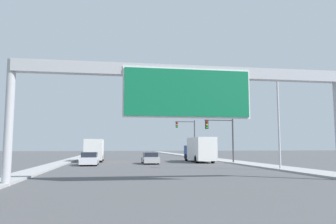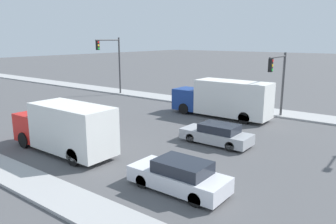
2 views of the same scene
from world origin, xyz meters
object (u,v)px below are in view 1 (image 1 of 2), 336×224
car_far_left (90,159)px  traffic_light_near_intersection (223,133)px  truck_box_secondary (94,150)px  car_mid_left (150,158)px  street_lamp_right (274,110)px  sign_gantry (187,88)px  traffic_light_mid_block (189,133)px  truck_box_primary (200,150)px

car_far_left → traffic_light_near_intersection: (16.03, 1.14, 3.09)m
truck_box_secondary → car_mid_left: bearing=-42.7°
car_far_left → street_lamp_right: street_lamp_right is taller
car_far_left → street_lamp_right: size_ratio=0.52×
sign_gantry → traffic_light_near_intersection: size_ratio=3.62×
car_mid_left → car_far_left: bearing=-164.6°
traffic_light_near_intersection → sign_gantry: bearing=-114.2°
truck_box_secondary → car_far_left: bearing=-90.0°
sign_gantry → traffic_light_mid_block: (9.17, 40.10, -1.03)m
traffic_light_mid_block → truck_box_primary: bearing=-97.7°
car_far_left → street_lamp_right: 20.42m
car_mid_left → truck_box_secondary: truck_box_secondary is taller
truck_box_primary → truck_box_secondary: bearing=166.9°
sign_gantry → truck_box_primary: (7.00, 24.07, -3.94)m
truck_box_primary → sign_gantry: bearing=-106.2°
car_mid_left → street_lamp_right: 16.50m
car_far_left → traffic_light_mid_block: bearing=52.6°
sign_gantry → car_mid_left: (0.00, 20.89, -4.94)m
street_lamp_right → traffic_light_near_intersection: bearing=94.7°
sign_gantry → traffic_light_near_intersection: sign_gantry is taller
traffic_light_mid_block → street_lamp_right: street_lamp_right is taller
traffic_light_near_intersection → street_lamp_right: 11.62m
street_lamp_right → car_mid_left: bearing=129.1°
car_far_left → traffic_light_near_intersection: traffic_light_near_intersection is taller
car_far_left → truck_box_primary: (14.00, 5.11, 0.97)m
sign_gantry → car_far_left: (-7.00, 18.96, -4.91)m
truck_box_secondary → sign_gantry: bearing=-75.6°
truck_box_primary → street_lamp_right: street_lamp_right is taller
traffic_light_near_intersection → truck_box_primary: bearing=117.1°
street_lamp_right → truck_box_primary: bearing=100.9°
traffic_light_mid_block → street_lamp_right: bearing=-88.5°
truck_box_secondary → truck_box_primary: bearing=-13.1°
car_mid_left → car_far_left: (-7.00, -1.93, 0.04)m
sign_gantry → street_lamp_right: (9.98, 8.63, -0.24)m
car_mid_left → traffic_light_near_intersection: size_ratio=0.83×
street_lamp_right → car_far_left: bearing=148.7°
car_mid_left → car_far_left: size_ratio=0.99×
traffic_light_near_intersection → car_mid_left: bearing=175.0°
sign_gantry → car_mid_left: bearing=90.0°
car_mid_left → car_far_left: car_far_left is taller
traffic_light_near_intersection → traffic_light_mid_block: traffic_light_mid_block is taller
car_mid_left → street_lamp_right: (9.98, -12.26, 4.70)m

